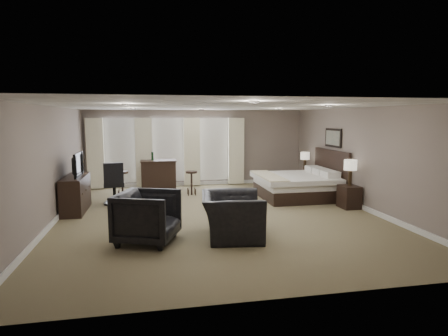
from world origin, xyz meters
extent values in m
cube|color=#716647|center=(0.00, 0.00, 0.00)|extent=(7.60, 8.60, 0.04)
cube|color=silver|center=(0.00, 0.00, 2.60)|extent=(7.60, 8.60, 0.04)
cube|color=gray|center=(0.00, 4.25, 1.30)|extent=(7.50, 0.04, 2.60)
cube|color=gray|center=(0.00, -4.25, 1.30)|extent=(7.50, 0.04, 2.60)
cube|color=gray|center=(-3.75, 0.00, 1.30)|extent=(0.04, 8.50, 2.60)
cube|color=gray|center=(3.75, 0.00, 1.30)|extent=(0.04, 8.50, 2.60)
cube|color=silver|center=(-2.60, 4.19, 1.25)|extent=(1.15, 0.04, 2.05)
cube|color=silver|center=(-1.00, 4.19, 1.25)|extent=(1.15, 0.04, 2.05)
cube|color=silver|center=(0.60, 4.19, 1.25)|extent=(1.15, 0.04, 2.05)
cube|color=beige|center=(-3.35, 4.07, 1.18)|extent=(0.55, 0.12, 2.30)
cube|color=beige|center=(-1.80, 4.07, 1.18)|extent=(0.55, 0.12, 2.30)
cube|color=beige|center=(-0.20, 4.07, 1.18)|extent=(0.55, 0.12, 2.30)
cube|color=beige|center=(1.35, 4.07, 1.18)|extent=(0.55, 0.12, 2.30)
cube|color=silver|center=(2.58, 1.57, 0.70)|extent=(2.19, 2.09, 1.39)
cube|color=black|center=(3.47, 0.12, 0.29)|extent=(0.44, 0.54, 0.59)
cube|color=black|center=(3.47, 3.02, 0.29)|extent=(0.44, 0.53, 0.58)
cube|color=beige|center=(3.47, 0.12, 0.93)|extent=(0.33, 0.33, 0.68)
cube|color=beige|center=(3.47, 3.02, 0.89)|extent=(0.30, 0.30, 0.62)
cube|color=slate|center=(3.70, 1.57, 1.75)|extent=(0.04, 0.96, 0.56)
cube|color=black|center=(-3.45, 1.11, 0.45)|extent=(0.50, 1.54, 0.89)
imported|color=black|center=(-3.45, 1.11, 0.96)|extent=(0.59, 1.02, 0.13)
imported|color=black|center=(-0.05, -1.64, 0.58)|extent=(1.04, 1.44, 1.16)
imported|color=black|center=(-1.66, -1.63, 0.54)|extent=(1.29, 1.33, 1.08)
cube|color=black|center=(-1.35, 3.53, 0.49)|extent=(1.13, 0.59, 0.99)
cube|color=black|center=(-2.43, 2.68, 0.38)|extent=(0.44, 0.44, 0.77)
cube|color=black|center=(-0.38, 2.56, 0.37)|extent=(0.41, 0.41, 0.73)
cube|color=black|center=(-2.58, 1.75, 0.58)|extent=(0.64, 0.64, 1.17)
camera|label=1|loc=(-1.57, -8.63, 2.35)|focal=30.00mm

